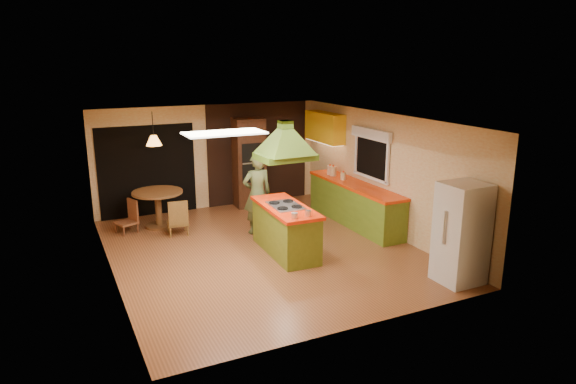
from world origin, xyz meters
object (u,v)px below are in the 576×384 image
man (257,194)px  wall_oven (249,163)px  canister_large (330,170)px  refrigerator (461,233)px  dining_table (158,202)px  kitchen_island (285,229)px

man → wall_oven: 2.09m
wall_oven → canister_large: wall_oven is taller
man → refrigerator: man is taller
refrigerator → dining_table: 6.28m
wall_oven → man: bearing=-104.1°
man → wall_oven: wall_oven is taller
kitchen_island → dining_table: 3.15m
dining_table → canister_large: size_ratio=5.26×
wall_oven → canister_large: bearing=-38.8°
kitchen_island → canister_large: 2.87m
canister_large → man: bearing=-162.9°
wall_oven → canister_large: size_ratio=10.61×
man → refrigerator: 4.20m
refrigerator → wall_oven: 5.83m
kitchen_island → refrigerator: 3.15m
refrigerator → dining_table: bearing=127.8°
wall_oven → canister_large: 2.02m
kitchen_island → man: man is taller
canister_large → dining_table: bearing=170.7°
refrigerator → canister_large: 4.31m
refrigerator → canister_large: bearing=89.3°
kitchen_island → man: (-0.05, 1.27, 0.38)m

